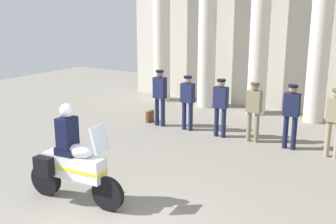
# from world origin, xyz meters

# --- Properties ---
(colonnade_backdrop) EXTENTS (13.09, 1.49, 6.58)m
(colonnade_backdrop) POSITION_xyz_m (-0.06, 9.65, 3.52)
(colonnade_backdrop) COLOR beige
(colonnade_backdrop) RESTS_ON ground_plane
(officer_in_row_0) EXTENTS (0.38, 0.24, 1.72)m
(officer_in_row_0) POSITION_xyz_m (-2.95, 6.10, 1.01)
(officer_in_row_0) COLOR #191E42
(officer_in_row_0) RESTS_ON ground_plane
(officer_in_row_1) EXTENTS (0.38, 0.24, 1.62)m
(officer_in_row_1) POSITION_xyz_m (-2.02, 6.17, 0.96)
(officer_in_row_1) COLOR #191E42
(officer_in_row_1) RESTS_ON ground_plane
(officer_in_row_2) EXTENTS (0.38, 0.24, 1.64)m
(officer_in_row_2) POSITION_xyz_m (-0.92, 6.09, 0.97)
(officer_in_row_2) COLOR #191E42
(officer_in_row_2) RESTS_ON ground_plane
(officer_in_row_3) EXTENTS (0.38, 0.24, 1.62)m
(officer_in_row_3) POSITION_xyz_m (0.01, 6.17, 0.96)
(officer_in_row_3) COLOR #7A7056
(officer_in_row_3) RESTS_ON ground_plane
(officer_in_row_4) EXTENTS (0.38, 0.24, 1.68)m
(officer_in_row_4) POSITION_xyz_m (1.02, 6.13, 0.99)
(officer_in_row_4) COLOR #141938
(officer_in_row_4) RESTS_ON ground_plane
(officer_in_row_5) EXTENTS (0.38, 0.24, 1.69)m
(officer_in_row_5) POSITION_xyz_m (2.08, 6.06, 1.00)
(officer_in_row_5) COLOR gray
(officer_in_row_5) RESTS_ON ground_plane
(motorcycle_with_rider) EXTENTS (2.09, 0.73, 1.90)m
(motorcycle_with_rider) POSITION_xyz_m (-1.53, 1.00, 0.79)
(motorcycle_with_rider) COLOR black
(motorcycle_with_rider) RESTS_ON ground_plane
(briefcase_on_ground) EXTENTS (0.10, 0.32, 0.36)m
(briefcase_on_ground) POSITION_xyz_m (-3.45, 6.28, 0.18)
(briefcase_on_ground) COLOR brown
(briefcase_on_ground) RESTS_ON ground_plane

